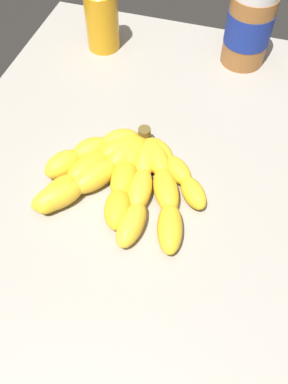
{
  "coord_description": "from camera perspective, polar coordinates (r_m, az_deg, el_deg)",
  "views": [
    {
      "loc": [
        -35.35,
        -9.92,
        49.46
      ],
      "look_at": [
        -4.66,
        -0.63,
        4.45
      ],
      "focal_mm": 38.22,
      "sensor_mm": 36.0,
      "label": 1
    }
  ],
  "objects": [
    {
      "name": "ground_plane",
      "position": [
        0.63,
        0.68,
        0.06
      ],
      "size": [
        85.89,
        66.85,
        3.9
      ],
      "primitive_type": "cube",
      "color": "gray"
    },
    {
      "name": "honey_bottle",
      "position": [
        0.83,
        -5.97,
        23.65
      ],
      "size": [
        6.27,
        6.27,
        16.28
      ],
      "color": "orange",
      "rests_on": "ground_plane"
    },
    {
      "name": "banana_bunch",
      "position": [
        0.6,
        -3.16,
        2.39
      ],
      "size": [
        21.05,
        26.16,
        3.76
      ],
      "color": "yellow",
      "rests_on": "ground_plane"
    },
    {
      "name": "peanut_butter_jar",
      "position": [
        0.81,
        14.44,
        21.52
      ],
      "size": [
        8.29,
        8.29,
        14.69
      ],
      "color": "#9E602D",
      "rests_on": "ground_plane"
    }
  ]
}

